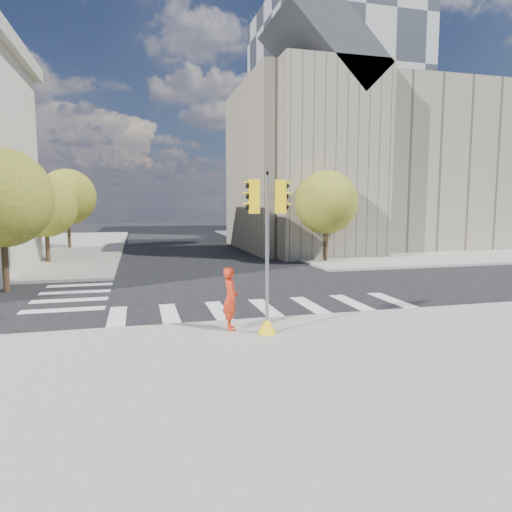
% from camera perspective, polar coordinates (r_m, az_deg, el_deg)
% --- Properties ---
extents(ground, '(160.00, 160.00, 0.00)m').
position_cam_1_polar(ground, '(19.39, -0.17, -5.19)').
color(ground, black).
rests_on(ground, ground).
extents(sidewalk_near, '(30.00, 14.00, 0.15)m').
position_cam_1_polar(sidewalk_near, '(9.58, 17.26, -17.52)').
color(sidewalk_near, gray).
rests_on(sidewalk_near, ground).
extents(sidewalk_far_right, '(28.00, 40.00, 0.15)m').
position_cam_1_polar(sidewalk_far_right, '(50.95, 14.50, 1.96)').
color(sidewalk_far_right, gray).
rests_on(sidewalk_far_right, ground).
extents(civic_building, '(26.00, 16.00, 19.39)m').
position_cam_1_polar(civic_building, '(42.79, 14.07, 10.78)').
color(civic_building, gray).
rests_on(civic_building, ground).
extents(office_tower, '(20.00, 18.00, 30.00)m').
position_cam_1_polar(office_tower, '(66.96, 9.53, 15.93)').
color(office_tower, '#9EA0A3').
rests_on(office_tower, ground).
extents(tree_lw_near, '(4.40, 4.40, 6.41)m').
position_cam_1_polar(tree_lw_near, '(23.12, -29.24, 6.36)').
color(tree_lw_near, '#382616').
rests_on(tree_lw_near, ground).
extents(tree_lw_mid, '(4.00, 4.00, 5.77)m').
position_cam_1_polar(tree_lw_mid, '(32.90, -24.82, 5.62)').
color(tree_lw_mid, '#382616').
rests_on(tree_lw_mid, ground).
extents(tree_lw_far, '(4.80, 4.80, 6.95)m').
position_cam_1_polar(tree_lw_far, '(42.79, -22.50, 6.83)').
color(tree_lw_far, '#382616').
rests_on(tree_lw_far, ground).
extents(tree_re_near, '(4.20, 4.20, 6.16)m').
position_cam_1_polar(tree_re_near, '(30.91, 8.78, 6.66)').
color(tree_re_near, '#382616').
rests_on(tree_re_near, ground).
extents(tree_re_mid, '(4.60, 4.60, 6.66)m').
position_cam_1_polar(tree_re_mid, '(42.20, 2.28, 7.07)').
color(tree_re_mid, '#382616').
rests_on(tree_re_mid, ground).
extents(tree_re_far, '(4.00, 4.00, 5.88)m').
position_cam_1_polar(tree_re_far, '(53.80, -1.45, 6.43)').
color(tree_re_far, '#382616').
rests_on(tree_re_far, ground).
extents(lamp_near, '(0.35, 0.18, 8.11)m').
position_cam_1_polar(lamp_near, '(34.80, 6.93, 7.53)').
color(lamp_near, black).
rests_on(lamp_near, sidewalk_far_right).
extents(lamp_far, '(0.35, 0.18, 8.11)m').
position_cam_1_polar(lamp_far, '(48.11, 0.77, 7.28)').
color(lamp_far, black).
rests_on(lamp_far, sidewalk_far_right).
extents(traffic_signal, '(1.08, 0.56, 4.70)m').
position_cam_1_polar(traffic_signal, '(13.15, 1.40, -1.28)').
color(traffic_signal, yellow).
rests_on(traffic_signal, sidewalk_near).
extents(photographer, '(0.50, 0.72, 1.90)m').
position_cam_1_polar(photographer, '(13.82, -3.21, -5.32)').
color(photographer, red).
rests_on(photographer, sidewalk_near).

